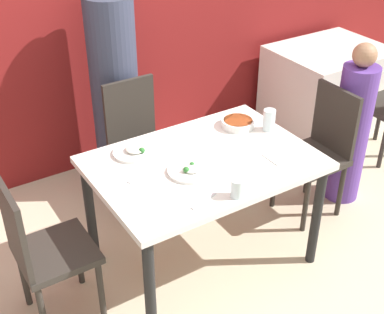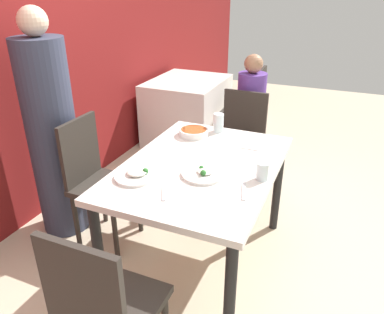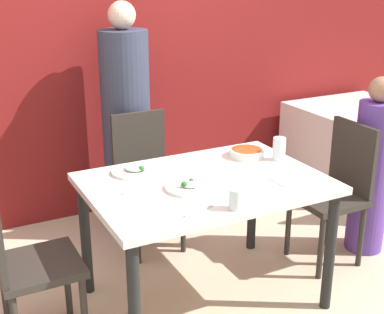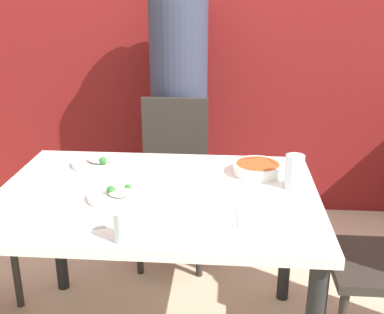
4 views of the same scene
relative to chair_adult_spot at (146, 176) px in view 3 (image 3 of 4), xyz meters
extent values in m
plane|color=beige|center=(0.03, -0.79, -0.50)|extent=(10.00, 10.00, 0.00)
cube|color=maroon|center=(0.03, 0.69, 0.85)|extent=(10.00, 0.06, 2.70)
cube|color=silver|center=(0.03, -0.79, 0.23)|extent=(1.28, 0.90, 0.04)
cylinder|color=black|center=(-0.55, -1.18, -0.15)|extent=(0.06, 0.06, 0.71)
cylinder|color=black|center=(0.61, -1.18, -0.15)|extent=(0.06, 0.06, 0.71)
cylinder|color=black|center=(-0.55, -0.40, -0.15)|extent=(0.06, 0.06, 0.71)
cylinder|color=black|center=(0.61, -0.40, -0.15)|extent=(0.06, 0.06, 0.71)
cube|color=#2D2823|center=(0.00, -0.07, -0.06)|extent=(0.40, 0.40, 0.04)
cube|color=#2D2823|center=(0.00, 0.11, 0.19)|extent=(0.38, 0.03, 0.46)
cylinder|color=#2D2823|center=(-0.16, -0.24, -0.29)|extent=(0.04, 0.04, 0.42)
cylinder|color=#2D2823|center=(0.17, -0.24, -0.29)|extent=(0.04, 0.04, 0.42)
cylinder|color=#2D2823|center=(-0.16, 0.09, -0.29)|extent=(0.04, 0.04, 0.42)
cylinder|color=#2D2823|center=(0.17, 0.09, -0.29)|extent=(0.04, 0.04, 0.42)
cube|color=#2D2823|center=(0.94, -0.76, -0.06)|extent=(0.40, 0.40, 0.04)
cube|color=#2D2823|center=(1.12, -0.76, 0.19)|extent=(0.03, 0.38, 0.46)
cylinder|color=#2D2823|center=(0.77, -0.59, -0.29)|extent=(0.04, 0.04, 0.42)
cylinder|color=#2D2823|center=(0.77, -0.92, -0.29)|extent=(0.04, 0.04, 0.42)
cylinder|color=#2D2823|center=(1.10, -0.59, -0.29)|extent=(0.04, 0.04, 0.42)
cylinder|color=#2D2823|center=(1.10, -0.92, -0.29)|extent=(0.04, 0.04, 0.42)
cube|color=#2D2823|center=(-0.88, -0.74, -0.06)|extent=(0.40, 0.40, 0.04)
cylinder|color=#2D2823|center=(-0.72, -0.90, -0.29)|extent=(0.04, 0.04, 0.42)
cylinder|color=#2D2823|center=(-0.72, -0.57, -0.29)|extent=(0.04, 0.04, 0.42)
cylinder|color=#2D2823|center=(-1.05, -0.57, -0.29)|extent=(0.04, 0.04, 0.42)
cylinder|color=#33384C|center=(0.00, 0.34, 0.22)|extent=(0.35, 0.35, 1.45)
sphere|color=beige|center=(0.00, 0.34, 1.04)|extent=(0.19, 0.19, 0.19)
cylinder|color=#5B3893|center=(1.30, -0.76, 0.02)|extent=(0.25, 0.25, 1.04)
sphere|color=#9E7051|center=(1.30, -0.76, 0.62)|extent=(0.16, 0.16, 0.16)
cylinder|color=white|center=(0.44, -0.57, 0.27)|extent=(0.21, 0.21, 0.05)
cylinder|color=#BC5123|center=(0.44, -0.57, 0.30)|extent=(0.19, 0.19, 0.01)
cylinder|color=white|center=(-0.29, -0.51, 0.26)|extent=(0.24, 0.24, 0.02)
ellipsoid|color=white|center=(-0.27, -0.51, 0.28)|extent=(0.12, 0.12, 0.03)
sphere|color=#2D702D|center=(-0.25, -0.56, 0.29)|extent=(0.04, 0.04, 0.04)
cone|color=orange|center=(-0.25, -0.49, 0.28)|extent=(0.02, 0.02, 0.02)
cone|color=orange|center=(-0.24, -0.53, 0.28)|extent=(0.02, 0.02, 0.03)
cylinder|color=white|center=(-0.11, -0.85, 0.26)|extent=(0.25, 0.25, 0.02)
ellipsoid|color=white|center=(-0.10, -0.86, 0.28)|extent=(0.10, 0.10, 0.02)
sphere|color=#2D702D|center=(-0.14, -0.87, 0.29)|extent=(0.03, 0.03, 0.03)
sphere|color=#2D702D|center=(-0.08, -0.83, 0.28)|extent=(0.03, 0.03, 0.03)
cylinder|color=silver|center=(-0.02, -1.18, 0.30)|extent=(0.07, 0.07, 0.10)
cylinder|color=silver|center=(0.57, -0.71, 0.32)|extent=(0.08, 0.08, 0.14)
cube|color=white|center=(0.42, -1.00, 0.25)|extent=(0.14, 0.14, 0.01)
cube|color=silver|center=(-0.36, -0.73, 0.25)|extent=(0.17, 0.10, 0.01)
cube|color=silver|center=(-0.19, -1.12, 0.25)|extent=(0.18, 0.07, 0.01)
cube|color=silver|center=(2.02, 0.18, -0.14)|extent=(0.97, 0.80, 0.72)
cylinder|color=#2D2823|center=(1.85, -0.32, -0.29)|extent=(0.04, 0.04, 0.42)
camera|label=1|loc=(-1.42, -2.96, 1.90)|focal=50.00mm
camera|label=2|loc=(-1.88, -1.54, 1.28)|focal=35.00mm
camera|label=3|loc=(-1.27, -3.15, 1.35)|focal=50.00mm
camera|label=4|loc=(0.30, -2.52, 1.04)|focal=45.00mm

